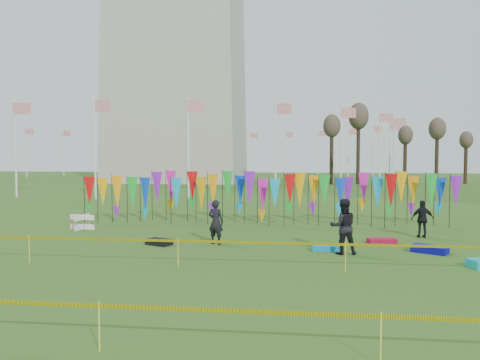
# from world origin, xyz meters

# --- Properties ---
(ground) EXTENTS (160.00, 160.00, 0.00)m
(ground) POSITION_xyz_m (0.00, 0.00, 0.00)
(ground) COLOR #2D5317
(ground) RESTS_ON ground
(flagpole_ring) EXTENTS (57.40, 56.16, 8.00)m
(flagpole_ring) POSITION_xyz_m (-14.00, 48.00, 4.00)
(flagpole_ring) COLOR white
(flagpole_ring) RESTS_ON ground
(banner_row) EXTENTS (18.64, 0.64, 2.51)m
(banner_row) POSITION_xyz_m (0.28, 8.17, 1.63)
(banner_row) COLOR black
(banner_row) RESTS_ON ground
(caution_tape_near) EXTENTS (26.00, 0.02, 0.90)m
(caution_tape_near) POSITION_xyz_m (-0.22, -1.23, 0.78)
(caution_tape_near) COLOR #E2D704
(caution_tape_near) RESTS_ON ground
(caution_tape_far) EXTENTS (26.00, 0.02, 0.90)m
(caution_tape_far) POSITION_xyz_m (-0.22, -7.47, 0.78)
(caution_tape_far) COLOR #E2D704
(caution_tape_far) RESTS_ON ground
(box_kite) EXTENTS (0.65, 0.65, 0.72)m
(box_kite) POSITION_xyz_m (-8.25, 5.42, 0.36)
(box_kite) COLOR red
(box_kite) RESTS_ON ground
(person_left) EXTENTS (0.75, 0.64, 1.74)m
(person_left) POSITION_xyz_m (-1.49, 2.61, 0.87)
(person_left) COLOR black
(person_left) RESTS_ON ground
(person_mid) EXTENTS (1.01, 0.69, 1.94)m
(person_mid) POSITION_xyz_m (3.24, 1.34, 0.97)
(person_mid) COLOR black
(person_mid) RESTS_ON ground
(person_right) EXTENTS (0.93, 0.53, 1.57)m
(person_right) POSITION_xyz_m (6.89, 5.04, 0.79)
(person_right) COLOR black
(person_right) RESTS_ON ground
(kite_bag_turquoise) EXTENTS (0.97, 0.51, 0.19)m
(kite_bag_turquoise) POSITION_xyz_m (2.67, 1.84, 0.10)
(kite_bag_turquoise) COLOR #0D8DC7
(kite_bag_turquoise) RESTS_ON ground
(kite_bag_blue) EXTENTS (1.34, 1.16, 0.25)m
(kite_bag_blue) POSITION_xyz_m (6.32, 1.91, 0.12)
(kite_bag_blue) COLOR #0A0995
(kite_bag_blue) RESTS_ON ground
(kite_bag_red) EXTENTS (1.15, 0.68, 0.20)m
(kite_bag_red) POSITION_xyz_m (4.95, 3.51, 0.10)
(kite_bag_red) COLOR #AA0B33
(kite_bag_red) RESTS_ON ground
(kite_bag_black) EXTENTS (1.10, 0.90, 0.22)m
(kite_bag_black) POSITION_xyz_m (-3.65, 2.24, 0.11)
(kite_bag_black) COLOR black
(kite_bag_black) RESTS_ON ground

